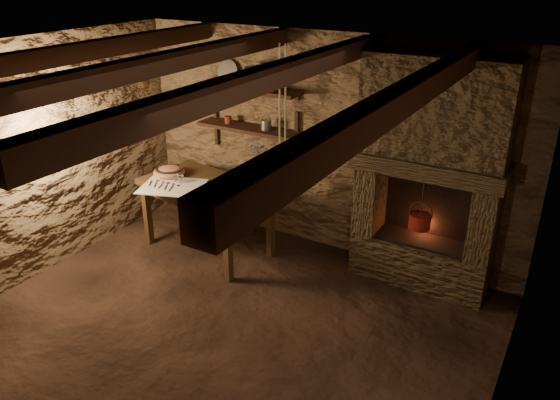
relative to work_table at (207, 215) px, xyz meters
The scene contains 24 objects.
floor 1.64m from the work_table, 50.19° to the right, with size 4.50×4.50×0.00m, color black.
back_wall 1.49m from the work_table, 37.71° to the left, with size 4.50×0.04×2.40m, color #4E3824.
left_wall 1.89m from the work_table, 135.47° to the right, with size 0.04×4.00×2.40m, color #4E3824.
right_wall 3.57m from the work_table, 20.44° to the right, with size 0.04×4.00×2.40m, color #4E3824.
ceiling 2.52m from the work_table, 50.19° to the right, with size 4.50×4.00×0.04m, color black.
beam_far_left 2.28m from the work_table, 111.79° to the right, with size 0.14×3.95×0.16m, color black.
beam_mid_left 2.29m from the work_table, 67.10° to the right, with size 0.14×3.95×0.16m, color black.
beam_mid_right 2.70m from the work_table, 38.78° to the right, with size 0.14×3.95×0.16m, color black.
beam_far_right 3.36m from the work_table, 25.82° to the right, with size 0.14×3.95×0.16m, color black.
shelf_lower 1.08m from the work_table, 75.28° to the left, with size 1.25×0.30×0.04m, color black.
shelf_upper 1.46m from the work_table, 75.28° to the left, with size 1.25×0.30×0.04m, color black.
hearth 2.46m from the work_table, 13.72° to the left, with size 1.43×0.51×2.30m.
work_table is the anchor object (origin of this frame).
linen_cloth 0.52m from the work_table, 134.20° to the right, with size 0.65×0.53×0.01m, color silver.
pewter_cutlery_row 0.54m from the work_table, 131.94° to the right, with size 0.55×0.21×0.01m, color gray, non-canonical shape.
drinking_glasses 0.50m from the work_table, 150.34° to the right, with size 0.21×0.06×0.08m, color white, non-canonical shape.
stoneware_jug 0.84m from the work_table, 15.03° to the left, with size 0.16×0.15×0.51m.
wooden_bowl 0.65m from the work_table, behind, with size 0.36×0.36×0.13m, color brown.
iron_stockpot 1.59m from the work_table, 64.68° to the left, with size 0.27×0.27×0.20m, color #2C2B27.
tin_pan 1.64m from the work_table, 102.66° to the left, with size 0.25×0.25×0.03m, color gray.
small_kettle 1.19m from the work_table, 57.38° to the left, with size 0.16×0.12×0.17m, color gray, non-canonical shape.
rusty_tin 1.12m from the work_table, 100.29° to the left, with size 0.08×0.08×0.08m, color maroon.
red_pot 2.31m from the work_table, 12.70° to the left, with size 0.26×0.26×0.54m.
hanging_ropes 1.74m from the work_table, ahead, with size 0.08×0.08×1.20m, color #C1B588, non-canonical shape.
Camera 1 is at (2.46, -3.12, 3.05)m, focal length 35.00 mm.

